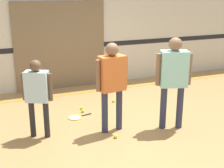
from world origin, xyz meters
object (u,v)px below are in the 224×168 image
(person_student_left, at_px, (37,91))
(tennis_ball_near_instructor, at_px, (116,136))
(tennis_ball_stray_left, at_px, (82,108))
(tennis_ball_by_spare_racket, at_px, (83,111))
(person_instructor, at_px, (112,78))
(racket_spare_on_floor, at_px, (76,117))
(person_student_right, at_px, (174,74))
(tennis_ball_stray_right, at_px, (113,101))

(person_student_left, relative_size, tennis_ball_near_instructor, 20.32)
(tennis_ball_stray_left, bearing_deg, tennis_ball_by_spare_racket, -98.20)
(person_instructor, height_order, person_student_left, person_instructor)
(tennis_ball_by_spare_racket, bearing_deg, person_instructor, -75.47)
(tennis_ball_stray_left, bearing_deg, person_instructor, -78.60)
(person_instructor, relative_size, racket_spare_on_floor, 3.05)
(tennis_ball_by_spare_racket, bearing_deg, person_student_right, -44.40)
(person_instructor, height_order, tennis_ball_near_instructor, person_instructor)
(person_student_right, bearing_deg, tennis_ball_by_spare_racket, -27.34)
(tennis_ball_by_spare_racket, bearing_deg, racket_spare_on_floor, -133.19)
(person_instructor, xyz_separation_m, tennis_ball_by_spare_racket, (-0.26, 0.98, -0.94))
(person_student_right, bearing_deg, tennis_ball_stray_right, -55.76)
(person_instructor, xyz_separation_m, tennis_ball_near_instructor, (-0.05, -0.30, -0.94))
(person_student_left, xyz_separation_m, tennis_ball_stray_left, (0.99, 0.93, -0.80))
(racket_spare_on_floor, distance_m, tennis_ball_stray_right, 1.13)
(person_student_left, distance_m, person_student_right, 2.32)
(racket_spare_on_floor, bearing_deg, tennis_ball_stray_left, 47.57)
(racket_spare_on_floor, bearing_deg, tennis_ball_near_instructor, -81.05)
(tennis_ball_near_instructor, height_order, tennis_ball_stray_right, same)
(tennis_ball_stray_right, bearing_deg, person_student_right, -72.82)
(person_student_left, bearing_deg, racket_spare_on_floor, 61.51)
(person_student_right, relative_size, tennis_ball_near_instructor, 24.91)
(tennis_ball_by_spare_racket, relative_size, tennis_ball_stray_right, 1.00)
(person_student_right, relative_size, tennis_ball_stray_left, 24.91)
(tennis_ball_by_spare_racket, bearing_deg, tennis_ball_stray_left, 81.80)
(person_student_left, height_order, tennis_ball_by_spare_racket, person_student_left)
(tennis_ball_near_instructor, distance_m, tennis_ball_by_spare_racket, 1.30)
(person_student_left, xyz_separation_m, person_student_right, (2.26, -0.50, 0.19))
(person_student_right, height_order, tennis_ball_stray_left, person_student_right)
(person_instructor, relative_size, tennis_ball_by_spare_racket, 23.84)
(person_instructor, distance_m, tennis_ball_stray_right, 1.70)
(racket_spare_on_floor, bearing_deg, tennis_ball_stray_right, 16.34)
(person_instructor, height_order, tennis_ball_by_spare_racket, person_instructor)
(racket_spare_on_floor, relative_size, tennis_ball_stray_left, 7.81)
(person_student_right, height_order, tennis_ball_stray_right, person_student_right)
(racket_spare_on_floor, bearing_deg, tennis_ball_by_spare_racket, 35.10)
(person_instructor, relative_size, tennis_ball_stray_left, 23.84)
(tennis_ball_near_instructor, xyz_separation_m, tennis_ball_stray_right, (0.60, 1.60, 0.00))
(tennis_ball_stray_left, bearing_deg, tennis_ball_stray_right, 11.34)
(tennis_ball_near_instructor, xyz_separation_m, tennis_ball_by_spare_racket, (-0.20, 1.28, 0.00))
(person_instructor, distance_m, tennis_ball_by_spare_racket, 1.38)
(person_student_left, bearing_deg, tennis_ball_stray_left, 69.00)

